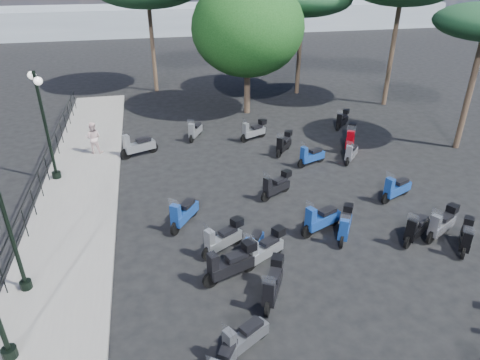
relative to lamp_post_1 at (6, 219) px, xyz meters
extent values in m
plane|color=black|center=(7.32, 0.53, -2.46)|extent=(120.00, 120.00, 0.00)
cube|color=slate|center=(0.82, 3.53, -2.39)|extent=(3.00, 30.00, 0.15)
cylinder|color=black|center=(-0.48, -0.09, -1.76)|extent=(0.04, 0.04, 1.10)
cylinder|color=black|center=(-0.48, 1.28, -1.76)|extent=(0.04, 0.04, 1.10)
cylinder|color=black|center=(-0.48, 2.65, -1.76)|extent=(0.04, 0.04, 1.10)
cylinder|color=black|center=(-0.48, 4.01, -1.76)|extent=(0.04, 0.04, 1.10)
cylinder|color=black|center=(-0.48, 5.38, -1.76)|extent=(0.04, 0.04, 1.10)
cylinder|color=black|center=(-0.48, 6.75, -1.76)|extent=(0.04, 0.04, 1.10)
cylinder|color=black|center=(-0.48, 8.12, -1.76)|extent=(0.04, 0.04, 1.10)
cylinder|color=black|center=(-0.48, 9.49, -1.76)|extent=(0.04, 0.04, 1.10)
cylinder|color=black|center=(-0.48, 10.86, -1.76)|extent=(0.04, 0.04, 1.10)
cylinder|color=black|center=(-0.48, 12.23, -1.76)|extent=(0.04, 0.04, 1.10)
cylinder|color=black|center=(-0.48, 13.59, -1.76)|extent=(0.04, 0.04, 1.10)
cylinder|color=black|center=(-0.48, 14.96, -1.76)|extent=(0.04, 0.04, 1.10)
cylinder|color=black|center=(-0.48, 16.33, -1.76)|extent=(0.04, 0.04, 1.10)
cube|color=black|center=(-0.48, 3.33, -1.23)|extent=(0.04, 26.00, 0.04)
cube|color=black|center=(-0.48, 3.33, -1.76)|extent=(0.04, 26.00, 0.04)
cylinder|color=black|center=(0.13, -2.40, -2.18)|extent=(0.35, 0.35, 0.26)
cylinder|color=black|center=(0.00, 0.00, -2.19)|extent=(0.32, 0.32, 0.24)
cylinder|color=black|center=(0.00, 0.00, -0.29)|extent=(0.11, 0.11, 4.06)
cylinder|color=black|center=(-0.20, 6.92, -2.18)|extent=(0.36, 0.36, 0.27)
cylinder|color=black|center=(-0.20, 6.92, -0.07)|extent=(0.12, 0.12, 4.48)
cylinder|color=black|center=(-0.20, 6.92, 2.00)|extent=(0.44, 0.95, 0.04)
sphere|color=white|center=(-0.40, 7.38, 1.89)|extent=(0.31, 0.31, 0.31)
sphere|color=white|center=(-0.01, 6.45, 1.89)|extent=(0.31, 0.31, 0.31)
imported|color=beige|center=(1.19, 9.24, -1.56)|extent=(0.84, 0.72, 1.50)
cylinder|color=black|center=(5.04, -3.58, -2.24)|extent=(0.44, 0.31, 0.45)
cylinder|color=black|center=(6.01, -3.00, -2.24)|extent=(0.44, 0.31, 0.45)
cube|color=#45474C|center=(5.57, -3.27, -2.07)|extent=(1.22, 0.91, 0.32)
cube|color=black|center=(5.70, -3.18, -1.80)|extent=(0.63, 0.53, 0.13)
cube|color=#45474C|center=(5.10, -3.54, -1.80)|extent=(0.32, 0.35, 0.66)
plane|color=white|center=(5.05, -3.57, -1.38)|extent=(0.25, 0.35, 0.35)
cylinder|color=black|center=(5.23, -3.39, -2.24)|extent=(0.32, 0.42, 0.44)
cube|color=black|center=(5.03, -3.69, -1.82)|extent=(0.53, 0.62, 0.13)
cylinder|color=black|center=(5.20, 0.35, -2.23)|extent=(0.46, 0.32, 0.47)
cylinder|color=black|center=(6.22, 0.94, -2.23)|extent=(0.46, 0.32, 0.47)
cube|color=#95999E|center=(5.75, 0.67, -2.05)|extent=(1.27, 0.93, 0.33)
cube|color=black|center=(5.90, 0.75, -1.78)|extent=(0.66, 0.55, 0.14)
cube|color=#95999E|center=(5.27, 0.39, -1.78)|extent=(0.33, 0.36, 0.69)
plane|color=white|center=(5.22, 0.36, -1.33)|extent=(0.25, 0.36, 0.37)
cube|color=black|center=(6.24, 0.95, -1.60)|extent=(0.45, 0.44, 0.26)
cylinder|color=black|center=(4.32, 1.93, -2.21)|extent=(0.38, 0.47, 0.50)
cylinder|color=black|center=(5.05, 2.95, -2.21)|extent=(0.38, 0.47, 0.50)
cube|color=#184296|center=(4.71, 2.48, -2.02)|extent=(1.08, 1.31, 0.36)
cube|color=black|center=(4.82, 2.63, -1.73)|extent=(0.62, 0.69, 0.15)
cube|color=#184296|center=(4.37, 2.00, -1.73)|extent=(0.39, 0.37, 0.73)
plane|color=white|center=(4.33, 1.95, -1.26)|extent=(0.37, 0.30, 0.39)
cylinder|color=black|center=(2.60, 8.51, -2.20)|extent=(0.53, 0.29, 0.53)
cylinder|color=black|center=(3.83, 8.99, -2.20)|extent=(0.53, 0.29, 0.53)
cube|color=#95999E|center=(3.27, 8.77, -2.00)|extent=(1.47, 0.87, 0.37)
cube|color=black|center=(3.44, 8.84, -1.70)|extent=(0.73, 0.55, 0.15)
cube|color=#95999E|center=(2.69, 8.54, -1.70)|extent=(0.35, 0.39, 0.77)
plane|color=white|center=(2.62, 8.52, -1.20)|extent=(0.23, 0.42, 0.41)
cylinder|color=black|center=(6.37, -2.29, -2.23)|extent=(0.31, 0.47, 0.48)
cylinder|color=black|center=(6.92, -1.23, -2.23)|extent=(0.31, 0.47, 0.48)
cube|color=black|center=(6.67, -1.72, -2.05)|extent=(0.90, 1.30, 0.34)
cube|color=black|center=(6.75, -1.57, -1.77)|extent=(0.54, 0.67, 0.14)
cube|color=black|center=(6.40, -2.22, -1.77)|extent=(0.37, 0.33, 0.70)
plane|color=white|center=(6.37, -2.27, -1.32)|extent=(0.37, 0.25, 0.37)
cube|color=black|center=(6.93, -1.22, -1.59)|extent=(0.44, 0.45, 0.26)
cylinder|color=black|center=(6.35, -0.19, -2.25)|extent=(0.30, 0.40, 0.42)
cylinder|color=black|center=(6.91, 0.70, -2.25)|extent=(0.30, 0.40, 0.42)
cube|color=#184296|center=(6.66, 0.29, -2.09)|extent=(0.86, 1.13, 0.30)
cube|color=black|center=(6.74, 0.42, -1.85)|extent=(0.51, 0.59, 0.12)
cube|color=#184296|center=(6.39, -0.13, -1.85)|extent=(0.33, 0.30, 0.62)
plane|color=white|center=(6.36, -0.17, -1.45)|extent=(0.32, 0.24, 0.33)
cylinder|color=black|center=(5.08, -0.90, -2.21)|extent=(0.52, 0.27, 0.51)
cylinder|color=black|center=(6.28, -0.47, -2.21)|extent=(0.52, 0.27, 0.51)
cube|color=black|center=(5.73, -0.67, -2.02)|extent=(1.42, 0.81, 0.36)
cube|color=black|center=(5.90, -0.60, -1.72)|extent=(0.71, 0.52, 0.15)
cube|color=black|center=(5.16, -0.87, -1.72)|extent=(0.33, 0.38, 0.75)
plane|color=white|center=(5.10, -0.90, -1.24)|extent=(0.22, 0.41, 0.40)
cube|color=black|center=(6.30, -0.46, -1.53)|extent=(0.46, 0.44, 0.28)
cylinder|color=black|center=(7.89, 3.39, -2.24)|extent=(0.43, 0.30, 0.45)
cylinder|color=black|center=(8.86, 3.95, -2.24)|extent=(0.43, 0.30, 0.45)
cube|color=black|center=(8.42, 3.70, -2.07)|extent=(1.21, 0.88, 0.32)
cube|color=black|center=(8.55, 3.78, -1.81)|extent=(0.63, 0.52, 0.13)
cube|color=black|center=(7.96, 3.43, -1.81)|extent=(0.32, 0.35, 0.65)
plane|color=white|center=(7.91, 3.40, -1.39)|extent=(0.24, 0.34, 0.35)
cube|color=black|center=(8.88, 3.96, -1.64)|extent=(0.42, 0.42, 0.24)
cylinder|color=black|center=(5.80, 9.82, -2.24)|extent=(0.29, 0.44, 0.45)
cylinder|color=black|center=(6.32, 10.80, -2.24)|extent=(0.29, 0.44, 0.45)
cube|color=#95999E|center=(6.08, 10.35, -2.07)|extent=(0.84, 1.22, 0.32)
cube|color=black|center=(6.15, 10.49, -1.81)|extent=(0.51, 0.62, 0.13)
cube|color=#95999E|center=(5.83, 9.88, -1.81)|extent=(0.34, 0.31, 0.65)
plane|color=white|center=(5.81, 9.83, -1.40)|extent=(0.35, 0.23, 0.35)
cylinder|color=black|center=(9.52, 0.04, -2.24)|extent=(0.32, 0.44, 0.45)
cylinder|color=black|center=(10.11, 1.01, -2.24)|extent=(0.32, 0.44, 0.45)
cube|color=#184296|center=(9.84, 0.56, -2.07)|extent=(0.92, 1.22, 0.32)
cube|color=black|center=(9.92, 0.70, -1.80)|extent=(0.54, 0.63, 0.13)
cube|color=#184296|center=(9.56, 0.10, -1.80)|extent=(0.35, 0.33, 0.66)
plane|color=white|center=(9.53, 0.06, -1.37)|extent=(0.35, 0.25, 0.35)
cube|color=black|center=(10.12, 1.02, -1.63)|extent=(0.43, 0.43, 0.25)
cylinder|color=black|center=(8.63, 0.79, -2.21)|extent=(0.50, 0.29, 0.50)
cylinder|color=black|center=(9.78, 1.28, -2.21)|extent=(0.50, 0.29, 0.50)
cube|color=#184296|center=(9.25, 1.06, -2.02)|extent=(1.40, 0.86, 0.36)
cube|color=black|center=(9.42, 1.13, -1.73)|extent=(0.70, 0.54, 0.15)
cube|color=#184296|center=(8.70, 0.82, -1.73)|extent=(0.34, 0.38, 0.73)
plane|color=white|center=(8.64, 0.80, -1.26)|extent=(0.23, 0.40, 0.39)
cylinder|color=black|center=(10.25, 5.87, -2.24)|extent=(0.45, 0.25, 0.45)
cylinder|color=black|center=(11.30, 6.28, -2.24)|extent=(0.45, 0.25, 0.45)
cube|color=#184296|center=(10.82, 6.09, -2.07)|extent=(1.25, 0.74, 0.32)
cube|color=black|center=(10.96, 6.15, -1.81)|extent=(0.63, 0.47, 0.13)
cube|color=#184296|center=(10.32, 5.89, -1.81)|extent=(0.29, 0.34, 0.66)
plane|color=white|center=(10.27, 5.87, -1.39)|extent=(0.20, 0.36, 0.35)
cylinder|color=black|center=(8.41, 9.27, -2.23)|extent=(0.46, 0.28, 0.46)
cylinder|color=black|center=(9.45, 9.76, -2.23)|extent=(0.46, 0.28, 0.46)
cube|color=#95999E|center=(8.98, 9.53, -2.06)|extent=(1.27, 0.82, 0.33)
cube|color=black|center=(9.12, 9.60, -1.79)|extent=(0.64, 0.50, 0.13)
cube|color=#95999E|center=(8.48, 9.30, -1.79)|extent=(0.31, 0.35, 0.67)
plane|color=white|center=(8.43, 9.28, -1.36)|extent=(0.22, 0.36, 0.36)
cube|color=black|center=(9.47, 9.76, -1.62)|extent=(0.43, 0.42, 0.25)
cylinder|color=black|center=(12.46, -0.39, -2.23)|extent=(0.46, 0.31, 0.47)
cylinder|color=black|center=(13.50, 0.16, -2.23)|extent=(0.46, 0.31, 0.47)
cube|color=#AAABB4|center=(13.02, -0.09, -2.05)|extent=(1.29, 0.90, 0.34)
cube|color=black|center=(13.17, -0.01, -1.77)|extent=(0.66, 0.54, 0.14)
cube|color=#AAABB4|center=(12.53, -0.35, -1.77)|extent=(0.33, 0.36, 0.69)
plane|color=white|center=(12.47, -0.38, -1.33)|extent=(0.25, 0.37, 0.37)
cube|color=black|center=(13.52, 0.17, -1.60)|extent=(0.44, 0.44, 0.26)
cylinder|color=black|center=(12.32, 2.24, -2.22)|extent=(0.48, 0.29, 0.48)
cylinder|color=black|center=(13.42, 2.73, -2.22)|extent=(0.48, 0.29, 0.48)
cube|color=#184296|center=(12.92, 2.50, -2.04)|extent=(1.33, 0.84, 0.34)
cube|color=black|center=(13.07, 2.57, -1.76)|extent=(0.67, 0.52, 0.14)
cube|color=#184296|center=(12.39, 2.27, -1.76)|extent=(0.32, 0.37, 0.70)
plane|color=white|center=(12.34, 2.25, -1.31)|extent=(0.23, 0.38, 0.37)
cylinder|color=black|center=(12.33, 5.65, -2.25)|extent=(0.35, 0.38, 0.43)
cylinder|color=black|center=(13.04, 6.46, -2.25)|extent=(0.35, 0.38, 0.43)
cube|color=#AAABB4|center=(12.71, 6.09, -2.09)|extent=(0.99, 1.07, 0.30)
cube|color=black|center=(12.81, 6.21, -1.84)|extent=(0.55, 0.58, 0.12)
cube|color=#AAABB4|center=(12.38, 5.71, -1.84)|extent=(0.33, 0.32, 0.62)
plane|color=white|center=(12.35, 5.67, -1.44)|extent=(0.30, 0.27, 0.33)
cylinder|color=black|center=(9.58, 7.14, -2.24)|extent=(0.35, 0.40, 0.44)
cylinder|color=black|center=(10.28, 7.99, -2.24)|extent=(0.35, 0.40, 0.44)
cube|color=black|center=(9.95, 7.60, -2.08)|extent=(1.00, 1.12, 0.31)
cube|color=black|center=(10.05, 7.72, -1.82)|extent=(0.56, 0.60, 0.13)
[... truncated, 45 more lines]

